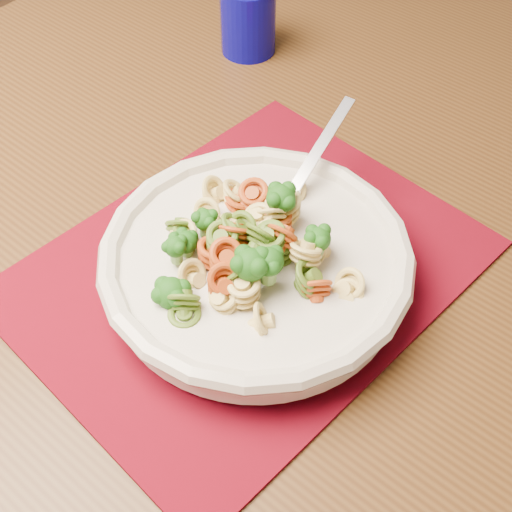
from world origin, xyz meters
TOP-DOWN VIEW (x-y plane):
  - dining_table at (0.58, -0.50)m, footprint 1.78×1.41m
  - placemat at (0.58, -0.57)m, footprint 0.47×0.40m
  - pasta_bowl at (0.58, -0.59)m, footprint 0.28×0.28m
  - pasta_broccoli_heap at (0.58, -0.59)m, footprint 0.24×0.24m
  - fork at (0.63, -0.56)m, footprint 0.18×0.10m
  - tumbler at (0.78, -0.26)m, footprint 0.07×0.07m

SIDE VIEW (x-z plane):
  - dining_table at x=0.58m, z-range 0.29..1.05m
  - placemat at x=0.58m, z-range 0.76..0.76m
  - pasta_bowl at x=0.58m, z-range 0.77..0.82m
  - tumbler at x=0.78m, z-range 0.76..0.84m
  - fork at x=0.63m, z-range 0.77..0.85m
  - pasta_broccoli_heap at x=0.58m, z-range 0.78..0.84m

